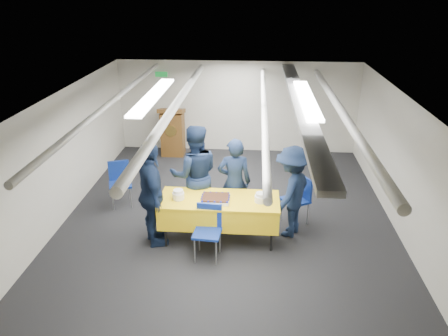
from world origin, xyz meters
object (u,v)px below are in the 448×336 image
(sailor_c, at_px, (152,195))
(sailor_b, at_px, (195,175))
(chair_left, at_px, (120,179))
(chair_near, at_px, (208,226))
(sailor_a, at_px, (234,182))
(podium, at_px, (173,131))
(chair_right, at_px, (299,195))
(sheet_cake, at_px, (215,199))
(serving_table, at_px, (219,210))
(sailor_d, at_px, (291,192))

(sailor_c, bearing_deg, sailor_b, -60.20)
(chair_left, bearing_deg, sailor_b, -19.84)
(chair_near, distance_m, sailor_a, 1.13)
(sailor_c, bearing_deg, podium, -17.82)
(chair_near, xyz_separation_m, chair_right, (1.52, 1.18, 0.00))
(sheet_cake, distance_m, chair_left, 2.36)
(chair_near, height_order, chair_right, same)
(chair_right, bearing_deg, sheet_cake, -151.44)
(chair_near, relative_size, sailor_c, 0.48)
(sailor_b, bearing_deg, chair_left, -31.56)
(sheet_cake, xyz_separation_m, sailor_a, (0.27, 0.64, 0.00))
(serving_table, bearing_deg, sailor_d, 13.10)
(podium, bearing_deg, chair_right, -47.79)
(chair_right, relative_size, sailor_d, 0.54)
(chair_right, relative_size, sailor_b, 0.47)
(sheet_cake, bearing_deg, sailor_a, 66.82)
(podium, xyz_separation_m, chair_near, (1.37, -4.36, -0.08))
(serving_table, xyz_separation_m, sheet_cake, (-0.05, -0.07, 0.25))
(chair_right, bearing_deg, chair_near, -142.13)
(sailor_c, bearing_deg, serving_table, -103.70)
(sheet_cake, bearing_deg, chair_right, 28.56)
(chair_near, bearing_deg, serving_table, 74.08)
(chair_left, bearing_deg, chair_right, -7.63)
(podium, distance_m, sailor_c, 4.11)
(sailor_a, bearing_deg, sailor_d, 158.22)
(sailor_a, relative_size, sailor_b, 0.89)
(podium, relative_size, sailor_b, 0.68)
(serving_table, xyz_separation_m, chair_right, (1.38, 0.71, -0.03))
(sheet_cake, distance_m, chair_right, 1.66)
(sailor_c, bearing_deg, chair_right, -93.66)
(podium, bearing_deg, sailor_a, -62.63)
(chair_near, xyz_separation_m, sailor_a, (0.35, 1.04, 0.28))
(serving_table, distance_m, sailor_a, 0.66)
(chair_near, xyz_separation_m, sailor_d, (1.33, 0.75, 0.27))
(serving_table, xyz_separation_m, sailor_b, (-0.49, 0.61, 0.36))
(chair_right, bearing_deg, sailor_a, -173.04)
(sailor_a, xyz_separation_m, sailor_d, (0.98, -0.29, -0.01))
(podium, xyz_separation_m, sailor_d, (2.70, -3.61, 0.19))
(chair_left, bearing_deg, podium, 78.65)
(sailor_c, bearing_deg, sailor_d, -102.09)
(chair_near, bearing_deg, sailor_a, 71.18)
(serving_table, distance_m, sailor_b, 0.86)
(podium, bearing_deg, chair_left, -101.35)
(sailor_a, height_order, sailor_b, sailor_b)
(chair_near, distance_m, chair_right, 1.92)
(sheet_cake, height_order, chair_left, chair_left)
(chair_right, distance_m, sailor_c, 2.65)
(serving_table, distance_m, chair_near, 0.49)
(chair_near, relative_size, sailor_d, 0.54)
(sheet_cake, relative_size, sailor_c, 0.26)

